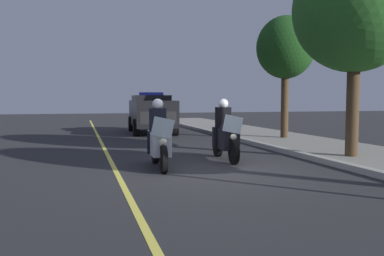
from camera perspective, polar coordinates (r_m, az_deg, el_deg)
name	(u,v)px	position (r m, az deg, el deg)	size (l,w,h in m)	color
ground_plane	(213,171)	(9.56, 2.96, -6.14)	(80.00, 80.00, 0.00)	#28282B
curb_strip	(330,162)	(11.01, 19.19, -4.61)	(48.00, 0.24, 0.15)	#9E9B93
lane_stripe_center	(118,176)	(9.10, -10.52, -6.70)	(48.00, 0.12, 0.01)	#E0D14C
police_motorcycle_lead_left	(159,140)	(9.92, -4.76, -1.69)	(2.14, 0.60, 1.72)	black
police_motorcycle_lead_right	(225,135)	(11.15, 4.76, -1.05)	(2.14, 0.60, 1.72)	black
police_suv	(152,112)	(20.05, -5.81, 2.29)	(5.00, 2.28, 2.05)	black
tree_mid_block	(355,9)	(12.34, 22.34, 15.41)	(3.43, 3.43, 5.85)	#42301E
tree_far_back	(286,48)	(17.30, 13.24, 11.04)	(2.42, 2.42, 5.06)	#42301E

